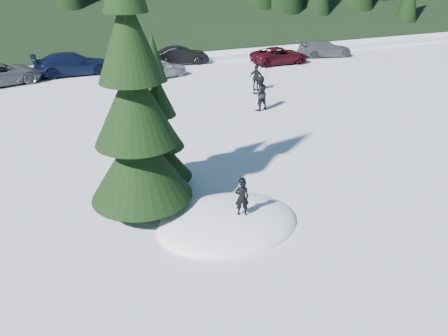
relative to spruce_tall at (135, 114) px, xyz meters
name	(u,v)px	position (x,y,z in m)	size (l,w,h in m)	color
ground	(228,224)	(2.20, -1.80, -3.32)	(200.00, 200.00, 0.00)	white
snow_mound	(228,224)	(2.20, -1.80, -3.32)	(4.48, 3.52, 0.96)	white
spruce_tall	(135,114)	(0.00, 0.00, 0.00)	(3.20, 3.20, 8.60)	black
spruce_short	(158,132)	(1.00, 1.40, -1.22)	(2.20, 2.20, 5.37)	black
child_skier	(242,197)	(2.50, -2.15, -2.26)	(0.42, 0.28, 1.15)	black
adult_0	(260,93)	(8.29, 7.88, -2.38)	(0.91, 0.71, 1.87)	black
adult_1	(256,78)	(9.89, 11.38, -2.52)	(0.94, 0.39, 1.61)	black
car_3	(73,64)	(-0.08, 20.22, -2.55)	(2.16, 5.30, 1.54)	black
car_4	(160,69)	(5.29, 16.87, -2.67)	(1.52, 3.78, 1.29)	gray
car_5	(182,55)	(8.03, 20.46, -2.65)	(1.42, 4.06, 1.34)	black
car_6	(280,55)	(15.11, 17.63, -2.69)	(2.10, 4.55, 1.26)	#370A11
car_7	(325,49)	(19.97, 18.55, -2.66)	(1.83, 4.51, 1.31)	#53555C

